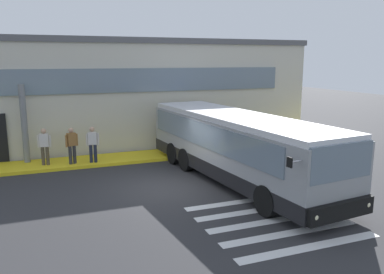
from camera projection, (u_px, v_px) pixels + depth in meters
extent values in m
cube|color=#2B2B2D|center=(169.00, 187.00, 14.99)|extent=(80.00, 90.00, 0.02)
cube|color=silver|center=(311.00, 247.00, 10.19)|extent=(4.40, 0.36, 0.01)
cube|color=silver|center=(291.00, 233.00, 11.02)|extent=(4.40, 0.36, 0.01)
cube|color=silver|center=(273.00, 221.00, 11.84)|extent=(4.40, 0.36, 0.01)
cube|color=silver|center=(258.00, 210.00, 12.67)|extent=(4.40, 0.36, 0.01)
cube|color=silver|center=(245.00, 201.00, 13.49)|extent=(4.40, 0.36, 0.01)
cube|color=beige|center=(113.00, 91.00, 25.43)|extent=(20.80, 12.00, 5.65)
cube|color=#56565B|center=(111.00, 44.00, 24.84)|extent=(21.00, 12.20, 0.30)
cube|color=slate|center=(152.00, 80.00, 20.05)|extent=(14.80, 0.10, 1.20)
cube|color=yellow|center=(140.00, 157.00, 19.37)|extent=(24.80, 2.00, 0.15)
cylinder|color=slate|center=(24.00, 124.00, 17.73)|extent=(0.28, 0.28, 3.59)
cube|color=gray|center=(236.00, 146.00, 15.59)|extent=(3.68, 10.93, 2.15)
cube|color=black|center=(235.00, 165.00, 15.75)|extent=(3.72, 10.98, 0.55)
cube|color=silver|center=(236.00, 117.00, 15.36)|extent=(3.56, 10.72, 0.20)
cube|color=slate|center=(341.00, 162.00, 10.83)|extent=(2.35, 0.37, 1.05)
cube|color=slate|center=(258.00, 130.00, 16.33)|extent=(1.06, 9.47, 0.95)
cube|color=slate|center=(204.00, 135.00, 15.18)|extent=(1.06, 9.47, 0.95)
cube|color=black|center=(342.00, 150.00, 10.77)|extent=(2.15, 0.33, 0.28)
cube|color=black|center=(341.00, 211.00, 10.99)|extent=(2.46, 0.46, 0.52)
sphere|color=beige|center=(367.00, 204.00, 11.41)|extent=(0.18, 0.18, 0.18)
sphere|color=beige|center=(315.00, 217.00, 10.50)|extent=(0.18, 0.18, 0.18)
cylinder|color=#B7B7BF|center=(295.00, 161.00, 10.31)|extent=(0.40, 0.09, 0.05)
cube|color=black|center=(289.00, 162.00, 10.22)|extent=(0.06, 0.20, 0.28)
cylinder|color=black|center=(322.00, 189.00, 13.19)|extent=(0.40, 1.03, 1.00)
cylinder|color=black|center=(266.00, 201.00, 12.14)|extent=(0.40, 1.03, 1.00)
cylinder|color=black|center=(231.00, 154.00, 18.18)|extent=(0.40, 1.03, 1.00)
cylinder|color=black|center=(186.00, 160.00, 17.13)|extent=(0.40, 1.03, 1.00)
cylinder|color=black|center=(217.00, 148.00, 19.32)|extent=(0.40, 1.03, 1.00)
cylinder|color=black|center=(174.00, 153.00, 18.27)|extent=(0.40, 1.03, 1.00)
cylinder|color=#4C4233|center=(48.00, 156.00, 17.52)|extent=(0.15, 0.15, 0.85)
cylinder|color=#4C4233|center=(43.00, 156.00, 17.48)|extent=(0.15, 0.15, 0.85)
cube|color=silver|center=(44.00, 140.00, 17.36)|extent=(0.41, 0.29, 0.58)
sphere|color=tan|center=(43.00, 131.00, 17.28)|extent=(0.23, 0.23, 0.23)
cylinder|color=silver|center=(50.00, 141.00, 17.41)|extent=(0.09, 0.09, 0.55)
cylinder|color=silver|center=(38.00, 142.00, 17.32)|extent=(0.09, 0.09, 0.55)
cylinder|color=#2D2D33|center=(75.00, 154.00, 17.76)|extent=(0.15, 0.15, 0.85)
cylinder|color=#2D2D33|center=(70.00, 155.00, 17.63)|extent=(0.15, 0.15, 0.85)
cube|color=#996633|center=(72.00, 139.00, 17.55)|extent=(0.43, 0.34, 0.58)
sphere|color=tan|center=(71.00, 130.00, 17.47)|extent=(0.23, 0.23, 0.23)
cylinder|color=#996633|center=(77.00, 140.00, 17.72)|extent=(0.09, 0.09, 0.55)
cylinder|color=#996633|center=(66.00, 141.00, 17.40)|extent=(0.09, 0.09, 0.55)
cylinder|color=#1E2338|center=(95.00, 153.00, 17.96)|extent=(0.15, 0.15, 0.85)
cylinder|color=#1E2338|center=(91.00, 153.00, 17.92)|extent=(0.15, 0.15, 0.85)
cube|color=silver|center=(92.00, 138.00, 17.80)|extent=(0.41, 0.29, 0.58)
sphere|color=tan|center=(92.00, 129.00, 17.72)|extent=(0.23, 0.23, 0.23)
cylinder|color=silver|center=(98.00, 139.00, 17.85)|extent=(0.09, 0.09, 0.55)
cylinder|color=silver|center=(87.00, 140.00, 17.77)|extent=(0.09, 0.09, 0.55)
cube|color=maroon|center=(93.00, 138.00, 17.97)|extent=(0.33, 0.23, 0.44)
cylinder|color=yellow|center=(189.00, 151.00, 18.95)|extent=(0.18, 0.18, 0.90)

